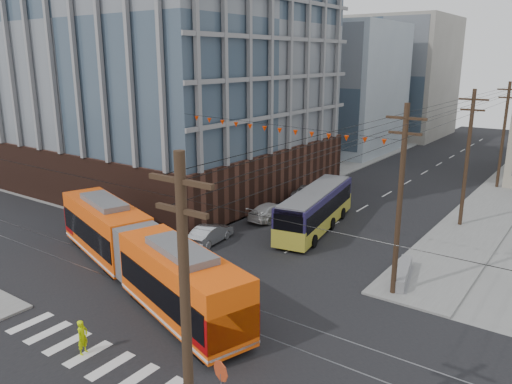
% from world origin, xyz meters
% --- Properties ---
extents(ground, '(160.00, 160.00, 0.00)m').
position_xyz_m(ground, '(0.00, 0.00, 0.00)').
color(ground, slate).
extents(office_building, '(30.00, 25.00, 28.60)m').
position_xyz_m(office_building, '(-22.00, 23.00, 14.30)').
color(office_building, '#381E16').
rests_on(office_building, ground).
extents(bg_bldg_nw_near, '(18.00, 16.00, 18.00)m').
position_xyz_m(bg_bldg_nw_near, '(-17.00, 52.00, 9.00)').
color(bg_bldg_nw_near, '#8C99A5').
rests_on(bg_bldg_nw_near, ground).
extents(bg_bldg_nw_far, '(16.00, 18.00, 20.00)m').
position_xyz_m(bg_bldg_nw_far, '(-14.00, 72.00, 10.00)').
color(bg_bldg_nw_far, gray).
rests_on(bg_bldg_nw_far, ground).
extents(utility_pole_near, '(0.30, 0.30, 11.00)m').
position_xyz_m(utility_pole_near, '(8.50, -6.00, 5.50)').
color(utility_pole_near, black).
rests_on(utility_pole_near, ground).
extents(streetcar, '(20.37, 9.11, 3.95)m').
position_xyz_m(streetcar, '(-4.54, 3.56, 1.97)').
color(streetcar, '#FD530B').
rests_on(streetcar, ground).
extents(city_bus, '(4.51, 11.99, 3.32)m').
position_xyz_m(city_bus, '(-0.77, 18.52, 1.66)').
color(city_bus, '#201942').
rests_on(city_bus, ground).
extents(parked_car_silver, '(1.96, 4.41, 1.41)m').
position_xyz_m(parked_car_silver, '(-5.57, 11.28, 0.70)').
color(parked_car_silver, '#9B9EA4').
rests_on(parked_car_silver, ground).
extents(parked_car_white, '(2.28, 4.96, 1.40)m').
position_xyz_m(parked_car_white, '(-5.03, 18.59, 0.70)').
color(parked_car_white, silver).
rests_on(parked_car_white, ground).
extents(parked_car_grey, '(3.37, 5.33, 1.37)m').
position_xyz_m(parked_car_grey, '(-5.71, 25.98, 0.69)').
color(parked_car_grey, slate).
rests_on(parked_car_grey, ground).
extents(pedestrian, '(0.55, 0.70, 1.68)m').
position_xyz_m(pedestrian, '(-1.01, -3.07, 0.84)').
color(pedestrian, '#C2E404').
rests_on(pedestrian, ground).
extents(jersey_barrier, '(1.94, 4.51, 0.88)m').
position_xyz_m(jersey_barrier, '(8.30, 13.15, 0.44)').
color(jersey_barrier, slate).
rests_on(jersey_barrier, ground).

